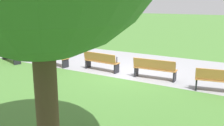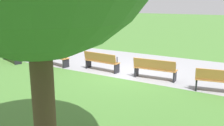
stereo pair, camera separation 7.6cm
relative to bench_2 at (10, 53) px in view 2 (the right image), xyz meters
The scene contains 7 objects.
ground_plane 6.71m from the bench_2, ahead, with size 120.00×120.00×0.00m, color #477A33.
path_paving 7.28m from the bench_2, 24.74° to the left, with size 38.75×5.39×0.01m, color #939399.
bench_2 is the anchor object (origin of this frame).
bench_3 2.68m from the bench_2, 14.20° to the left, with size 1.86×0.80×0.89m.
bench_4 5.35m from the bench_2, 10.65° to the left, with size 1.83×0.58×0.89m.
bench_5 8.00m from the bench_2, ahead, with size 1.83×0.58×0.89m.
bench_6 10.62m from the bench_2, ahead, with size 1.86×0.80×0.89m.
Camera 2 is at (5.12, -9.85, 3.18)m, focal length 40.83 mm.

